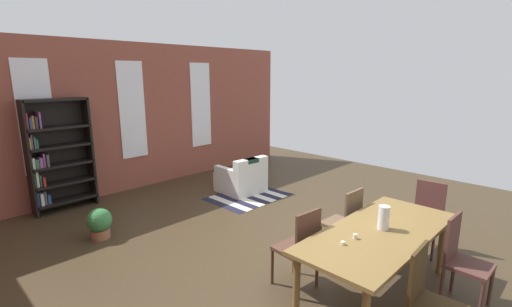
{
  "coord_description": "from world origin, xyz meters",
  "views": [
    {
      "loc": [
        -3.4,
        -2.78,
        2.37
      ],
      "look_at": [
        0.76,
        1.28,
        1.06
      ],
      "focal_mm": 24.81,
      "sensor_mm": 36.0,
      "label": 1
    }
  ],
  "objects_px": {
    "vase_on_table": "(384,218)",
    "bookshelf_tall": "(56,156)",
    "dining_table": "(380,238)",
    "dining_chair_far_right": "(345,221)",
    "dining_chair_near_left": "(429,299)",
    "dining_chair_head_right": "(426,214)",
    "potted_plant_by_shelf": "(100,222)",
    "dining_chair_far_left": "(300,246)",
    "armchair_white": "(242,179)",
    "dining_chair_near_right": "(462,258)"
  },
  "relations": [
    {
      "from": "dining_chair_near_left",
      "to": "dining_chair_far_left",
      "type": "bearing_deg",
      "value": 90.14
    },
    {
      "from": "dining_chair_near_right",
      "to": "dining_chair_near_left",
      "type": "bearing_deg",
      "value": -180.0
    },
    {
      "from": "dining_chair_head_right",
      "to": "dining_chair_far_right",
      "type": "relative_size",
      "value": 1.0
    },
    {
      "from": "dining_table",
      "to": "potted_plant_by_shelf",
      "type": "bearing_deg",
      "value": 113.53
    },
    {
      "from": "dining_chair_far_left",
      "to": "dining_chair_head_right",
      "type": "height_order",
      "value": "same"
    },
    {
      "from": "potted_plant_by_shelf",
      "to": "dining_chair_near_right",
      "type": "bearing_deg",
      "value": -64.42
    },
    {
      "from": "dining_chair_near_right",
      "to": "dining_chair_head_right",
      "type": "distance_m",
      "value": 1.18
    },
    {
      "from": "dining_chair_near_right",
      "to": "dining_chair_far_left",
      "type": "bearing_deg",
      "value": 125.29
    },
    {
      "from": "dining_chair_far_left",
      "to": "bookshelf_tall",
      "type": "relative_size",
      "value": 0.48
    },
    {
      "from": "bookshelf_tall",
      "to": "potted_plant_by_shelf",
      "type": "relative_size",
      "value": 4.28
    },
    {
      "from": "dining_chair_head_right",
      "to": "dining_chair_near_right",
      "type": "bearing_deg",
      "value": -144.38
    },
    {
      "from": "dining_chair_near_left",
      "to": "armchair_white",
      "type": "xyz_separation_m",
      "value": [
        1.86,
        4.26,
        -0.23
      ]
    },
    {
      "from": "dining_chair_head_right",
      "to": "armchair_white",
      "type": "relative_size",
      "value": 1.14
    },
    {
      "from": "dining_chair_far_left",
      "to": "dining_chair_far_right",
      "type": "xyz_separation_m",
      "value": [
        0.96,
        -0.0,
        0.0
      ]
    },
    {
      "from": "dining_table",
      "to": "dining_chair_near_left",
      "type": "height_order",
      "value": "dining_chair_near_left"
    },
    {
      "from": "vase_on_table",
      "to": "dining_chair_far_left",
      "type": "xyz_separation_m",
      "value": [
        -0.54,
        0.68,
        -0.37
      ]
    },
    {
      "from": "armchair_white",
      "to": "vase_on_table",
      "type": "bearing_deg",
      "value": -110.19
    },
    {
      "from": "dining_chair_far_left",
      "to": "dining_chair_near_left",
      "type": "relative_size",
      "value": 1.0
    },
    {
      "from": "dining_chair_far_left",
      "to": "potted_plant_by_shelf",
      "type": "relative_size",
      "value": 2.06
    },
    {
      "from": "dining_chair_far_right",
      "to": "armchair_white",
      "type": "bearing_deg",
      "value": 72.72
    },
    {
      "from": "dining_chair_head_right",
      "to": "armchair_white",
      "type": "bearing_deg",
      "value": 90.92
    },
    {
      "from": "vase_on_table",
      "to": "dining_chair_far_left",
      "type": "distance_m",
      "value": 0.95
    },
    {
      "from": "dining_chair_near_right",
      "to": "dining_chair_far_right",
      "type": "bearing_deg",
      "value": 90.18
    },
    {
      "from": "dining_table",
      "to": "dining_chair_far_right",
      "type": "distance_m",
      "value": 0.85
    },
    {
      "from": "dining_table",
      "to": "vase_on_table",
      "type": "height_order",
      "value": "vase_on_table"
    },
    {
      "from": "vase_on_table",
      "to": "potted_plant_by_shelf",
      "type": "height_order",
      "value": "vase_on_table"
    },
    {
      "from": "potted_plant_by_shelf",
      "to": "dining_chair_near_left",
      "type": "bearing_deg",
      "value": -75.89
    },
    {
      "from": "dining_table",
      "to": "potted_plant_by_shelf",
      "type": "distance_m",
      "value": 3.89
    },
    {
      "from": "dining_chair_near_right",
      "to": "dining_chair_far_right",
      "type": "height_order",
      "value": "same"
    },
    {
      "from": "dining_chair_far_left",
      "to": "dining_chair_near_right",
      "type": "xyz_separation_m",
      "value": [
        0.96,
        -1.36,
        0.0
      ]
    },
    {
      "from": "potted_plant_by_shelf",
      "to": "dining_chair_far_right",
      "type": "bearing_deg",
      "value": -54.82
    },
    {
      "from": "dining_chair_near_right",
      "to": "dining_chair_near_left",
      "type": "distance_m",
      "value": 0.96
    },
    {
      "from": "dining_chair_head_right",
      "to": "bookshelf_tall",
      "type": "distance_m",
      "value": 5.99
    },
    {
      "from": "dining_chair_far_left",
      "to": "potted_plant_by_shelf",
      "type": "distance_m",
      "value": 3.06
    },
    {
      "from": "dining_chair_head_right",
      "to": "dining_table",
      "type": "bearing_deg",
      "value": -179.82
    },
    {
      "from": "potted_plant_by_shelf",
      "to": "vase_on_table",
      "type": "bearing_deg",
      "value": -65.65
    },
    {
      "from": "bookshelf_tall",
      "to": "dining_chair_far_right",
      "type": "bearing_deg",
      "value": -65.78
    },
    {
      "from": "bookshelf_tall",
      "to": "potted_plant_by_shelf",
      "type": "height_order",
      "value": "bookshelf_tall"
    },
    {
      "from": "vase_on_table",
      "to": "dining_chair_near_left",
      "type": "bearing_deg",
      "value": -128.5
    },
    {
      "from": "armchair_white",
      "to": "dining_table",
      "type": "bearing_deg",
      "value": -111.03
    },
    {
      "from": "vase_on_table",
      "to": "dining_table",
      "type": "bearing_deg",
      "value": 180.0
    },
    {
      "from": "armchair_white",
      "to": "bookshelf_tall",
      "type": "bearing_deg",
      "value": 151.32
    },
    {
      "from": "armchair_white",
      "to": "dining_chair_far_right",
      "type": "bearing_deg",
      "value": -107.28
    },
    {
      "from": "vase_on_table",
      "to": "bookshelf_tall",
      "type": "relative_size",
      "value": 0.13
    },
    {
      "from": "potted_plant_by_shelf",
      "to": "dining_table",
      "type": "bearing_deg",
      "value": -66.47
    },
    {
      "from": "dining_chair_far_right",
      "to": "dining_chair_near_left",
      "type": "bearing_deg",
      "value": -125.09
    },
    {
      "from": "dining_chair_near_right",
      "to": "dining_chair_head_right",
      "type": "relative_size",
      "value": 1.0
    },
    {
      "from": "dining_chair_near_right",
      "to": "dining_chair_near_left",
      "type": "height_order",
      "value": "same"
    },
    {
      "from": "dining_chair_near_right",
      "to": "potted_plant_by_shelf",
      "type": "height_order",
      "value": "dining_chair_near_right"
    },
    {
      "from": "dining_chair_head_right",
      "to": "bookshelf_tall",
      "type": "xyz_separation_m",
      "value": [
        -2.98,
        5.18,
        0.47
      ]
    }
  ]
}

